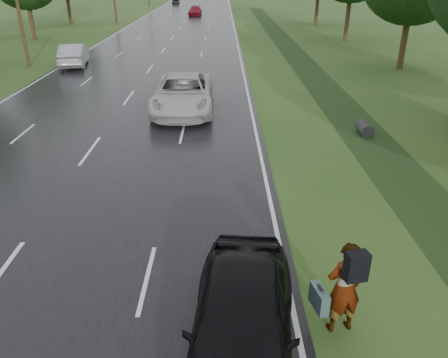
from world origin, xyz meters
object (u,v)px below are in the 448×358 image
white_pickup (183,93)px  silver_sedan (74,55)px  pedestrian (343,287)px  dark_sedan (242,324)px

white_pickup → silver_sedan: size_ratio=1.31×
pedestrian → silver_sedan: bearing=-76.3°
pedestrian → white_pickup: size_ratio=0.32×
pedestrian → white_pickup: 15.61m
pedestrian → dark_sedan: bearing=8.1°
dark_sedan → silver_sedan: dark_sedan is taller
white_pickup → silver_sedan: 14.82m
pedestrian → silver_sedan: size_ratio=0.42×
pedestrian → white_pickup: pedestrian is taller
white_pickup → dark_sedan: 15.93m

